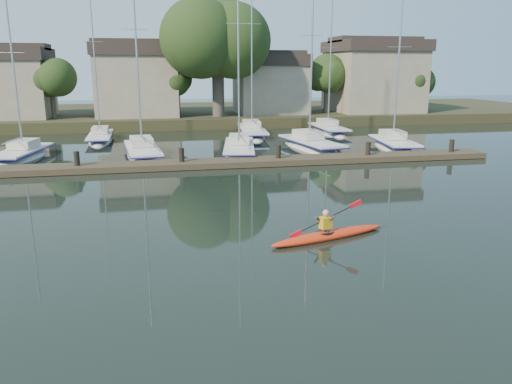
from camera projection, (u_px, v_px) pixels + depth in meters
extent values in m
plane|color=black|center=(292.00, 241.00, 17.43)|extent=(160.00, 160.00, 0.00)
ellipsoid|color=#C64C0F|center=(329.00, 235.00, 17.73)|extent=(4.72, 1.94, 0.36)
cylinder|color=black|center=(325.00, 233.00, 17.63)|extent=(0.88, 0.88, 0.09)
imported|color=#322D30|center=(326.00, 223.00, 17.54)|extent=(0.34, 0.43, 1.02)
cube|color=#CC9313|center=(326.00, 223.00, 17.54)|extent=(0.47, 0.39, 0.42)
sphere|color=tan|center=(326.00, 213.00, 17.45)|extent=(0.23, 0.23, 0.23)
cube|color=#443A27|center=(231.00, 163.00, 30.68)|extent=(34.00, 2.00, 0.35)
cylinder|color=black|center=(78.00, 167.00, 28.90)|extent=(0.32, 0.32, 1.80)
cylinder|color=black|center=(182.00, 163.00, 30.07)|extent=(0.32, 0.32, 1.80)
cylinder|color=black|center=(278.00, 159.00, 31.24)|extent=(0.32, 0.32, 1.80)
cylinder|color=black|center=(368.00, 156.00, 32.41)|extent=(0.32, 0.32, 1.80)
cylinder|color=black|center=(451.00, 153.00, 33.58)|extent=(0.32, 0.32, 1.80)
ellipsoid|color=silver|center=(23.00, 164.00, 33.18)|extent=(3.42, 7.75, 1.90)
cube|color=silver|center=(22.00, 150.00, 32.96)|extent=(3.08, 6.40, 0.14)
cube|color=navy|center=(22.00, 152.00, 32.98)|extent=(3.18, 6.57, 0.08)
cube|color=#B9B7A9|center=(24.00, 144.00, 33.31)|extent=(1.76, 2.32, 0.55)
cylinder|color=#9EA0A5|center=(14.00, 72.00, 31.95)|extent=(0.12, 0.12, 9.99)
cylinder|color=#9EA0A5|center=(12.00, 141.00, 31.68)|extent=(0.59, 2.82, 0.08)
cylinder|color=#9EA0A5|center=(12.00, 53.00, 31.65)|extent=(1.58, 0.32, 0.03)
ellipsoid|color=silver|center=(143.00, 161.00, 34.17)|extent=(3.02, 8.92, 1.95)
cube|color=silver|center=(142.00, 148.00, 33.94)|extent=(2.76, 7.34, 0.14)
cube|color=navy|center=(142.00, 149.00, 33.96)|extent=(2.86, 7.52, 0.08)
cube|color=#B9B7A9|center=(141.00, 141.00, 34.33)|extent=(1.68, 2.58, 0.57)
cylinder|color=#9EA0A5|center=(137.00, 53.00, 32.66)|extent=(0.12, 0.12, 12.35)
cylinder|color=#9EA0A5|center=(143.00, 138.00, 32.53)|extent=(0.41, 3.32, 0.08)
cylinder|color=#9EA0A5|center=(135.00, 29.00, 32.30)|extent=(1.64, 0.19, 0.03)
ellipsoid|color=silver|center=(239.00, 158.00, 35.30)|extent=(3.67, 9.32, 1.92)
cube|color=silver|center=(239.00, 145.00, 35.08)|extent=(3.29, 7.69, 0.14)
cube|color=navy|center=(239.00, 146.00, 35.10)|extent=(3.40, 7.88, 0.08)
cube|color=#B9B7A9|center=(239.00, 139.00, 35.51)|extent=(1.84, 2.75, 0.56)
cylinder|color=#9EA0A5|center=(238.00, 48.00, 33.72)|extent=(0.12, 0.12, 13.13)
cylinder|color=#9EA0A5|center=(239.00, 136.00, 33.56)|extent=(0.68, 3.41, 0.08)
cylinder|color=#9EA0A5|center=(238.00, 23.00, 33.34)|extent=(1.60, 0.31, 0.03)
ellipsoid|color=silver|center=(311.00, 154.00, 37.15)|extent=(3.68, 8.97, 2.07)
cube|color=silver|center=(311.00, 141.00, 36.91)|extent=(3.32, 7.40, 0.15)
cube|color=navy|center=(311.00, 142.00, 36.93)|extent=(3.43, 7.59, 0.09)
cube|color=#B9B7A9|center=(308.00, 134.00, 37.29)|extent=(1.90, 2.66, 0.60)
cylinder|color=#9EA0A5|center=(312.00, 56.00, 35.67)|extent=(0.13, 0.13, 11.98)
cylinder|color=#9EA0A5|center=(320.00, 131.00, 35.52)|extent=(0.63, 3.28, 0.09)
cylinder|color=#9EA0A5|center=(312.00, 35.00, 35.32)|extent=(1.72, 0.32, 0.03)
ellipsoid|color=silver|center=(393.00, 153.00, 37.31)|extent=(3.33, 7.77, 2.04)
cube|color=silver|center=(394.00, 141.00, 37.07)|extent=(3.02, 6.41, 0.15)
cube|color=navy|center=(394.00, 142.00, 37.09)|extent=(3.13, 6.57, 0.09)
cube|color=#B9B7A9|center=(393.00, 134.00, 37.41)|extent=(1.79, 2.30, 0.59)
cylinder|color=#9EA0A5|center=(398.00, 65.00, 35.96)|extent=(0.13, 0.13, 10.74)
cylinder|color=#9EA0A5|center=(400.00, 131.00, 35.77)|extent=(0.50, 2.84, 0.09)
cylinder|color=#9EA0A5|center=(400.00, 47.00, 35.65)|extent=(1.70, 0.28, 0.03)
ellipsoid|color=silver|center=(101.00, 145.00, 41.14)|extent=(2.12, 8.20, 1.72)
cube|color=silver|center=(100.00, 135.00, 40.94)|extent=(1.99, 6.73, 0.13)
cube|color=navy|center=(100.00, 136.00, 40.96)|extent=(2.07, 6.90, 0.07)
cube|color=#B9B7A9|center=(100.00, 130.00, 41.32)|extent=(1.33, 2.32, 0.50)
cylinder|color=#9EA0A5|center=(95.00, 60.00, 39.72)|extent=(0.11, 0.11, 11.78)
cylinder|color=#9EA0A5|center=(98.00, 128.00, 39.61)|extent=(0.16, 3.10, 0.07)
cylinder|color=#9EA0A5|center=(93.00, 42.00, 39.38)|extent=(1.45, 0.07, 0.03)
ellipsoid|color=silver|center=(252.00, 139.00, 44.66)|extent=(3.15, 10.37, 1.94)
cube|color=silver|center=(252.00, 129.00, 44.43)|extent=(2.87, 8.53, 0.14)
cube|color=navy|center=(252.00, 130.00, 44.45)|extent=(2.97, 8.75, 0.08)
cube|color=#B9B7A9|center=(252.00, 124.00, 44.93)|extent=(1.71, 2.99, 0.56)
cylinder|color=#9EA0A5|center=(252.00, 45.00, 42.97)|extent=(0.12, 0.12, 14.29)
cylinder|color=#9EA0A5|center=(254.00, 121.00, 42.75)|extent=(0.47, 3.87, 0.08)
cylinder|color=#9EA0A5|center=(252.00, 24.00, 42.55)|extent=(1.63, 0.19, 0.03)
ellipsoid|color=silver|center=(328.00, 137.00, 46.07)|extent=(2.33, 8.18, 1.93)
cube|color=silver|center=(329.00, 127.00, 45.85)|extent=(2.19, 6.72, 0.14)
cube|color=navy|center=(329.00, 128.00, 45.87)|extent=(2.28, 6.88, 0.08)
cube|color=#B9B7A9|center=(327.00, 122.00, 46.22)|extent=(1.48, 2.31, 0.56)
cylinder|color=#9EA0A5|center=(330.00, 63.00, 44.70)|extent=(0.12, 0.12, 11.19)
cylinder|color=#9EA0A5|center=(333.00, 119.00, 44.49)|extent=(0.16, 3.09, 0.08)
cylinder|color=#9EA0A5|center=(331.00, 48.00, 44.37)|extent=(1.63, 0.07, 0.03)
cube|color=#2C351A|center=(192.00, 114.00, 59.10)|extent=(90.00, 24.00, 1.00)
cube|color=gray|center=(13.00, 89.00, 49.10)|extent=(7.00, 7.00, 5.50)
cube|color=#2E2421|center=(8.00, 54.00, 48.28)|extent=(7.35, 7.35, 1.20)
cube|color=gray|center=(137.00, 86.00, 51.38)|extent=(8.00, 8.00, 6.00)
cube|color=#2E2421|center=(135.00, 50.00, 50.50)|extent=(8.40, 8.40, 1.20)
cube|color=gray|center=(269.00, 90.00, 54.23)|extent=(7.00, 7.00, 5.00)
cube|color=#2E2421|center=(270.00, 60.00, 53.47)|extent=(7.35, 7.35, 1.20)
cube|color=gray|center=(373.00, 82.00, 56.39)|extent=(9.00, 9.00, 6.50)
cube|color=#2E2421|center=(375.00, 46.00, 55.44)|extent=(9.45, 9.45, 1.20)
cylinder|color=#4E473E|center=(218.00, 91.00, 50.21)|extent=(1.20, 1.20, 5.00)
sphere|color=black|center=(217.00, 40.00, 48.99)|extent=(8.50, 8.50, 8.50)
cylinder|color=#4E473E|center=(53.00, 103.00, 48.28)|extent=(0.48, 0.48, 3.00)
sphere|color=black|center=(50.00, 77.00, 47.67)|extent=(3.40, 3.40, 3.40)
cylinder|color=#4E473E|center=(178.00, 103.00, 50.17)|extent=(0.38, 0.38, 2.80)
sphere|color=black|center=(177.00, 80.00, 49.64)|extent=(2.72, 2.72, 2.72)
cylinder|color=#4E473E|center=(326.00, 98.00, 54.20)|extent=(0.50, 0.50, 3.20)
sphere|color=black|center=(327.00, 73.00, 53.55)|extent=(3.57, 3.57, 3.57)
cylinder|color=#4E473E|center=(417.00, 101.00, 54.79)|extent=(0.41, 0.41, 2.60)
sphere|color=black|center=(419.00, 81.00, 54.27)|extent=(2.89, 2.89, 2.89)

